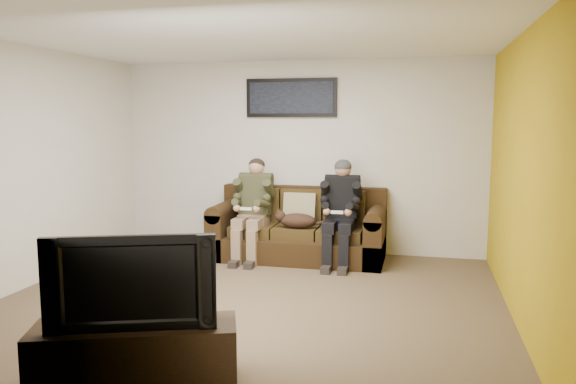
% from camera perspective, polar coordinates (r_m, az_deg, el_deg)
% --- Properties ---
extents(floor, '(5.00, 5.00, 0.00)m').
position_cam_1_polar(floor, '(5.80, -3.69, -10.84)').
color(floor, brown).
rests_on(floor, ground).
extents(ceiling, '(5.00, 5.00, 0.00)m').
position_cam_1_polar(ceiling, '(5.56, -3.92, 15.52)').
color(ceiling, silver).
rests_on(ceiling, ground).
extents(wall_back, '(5.00, 0.00, 5.00)m').
position_cam_1_polar(wall_back, '(7.70, 1.17, 3.59)').
color(wall_back, beige).
rests_on(wall_back, ground).
extents(wall_front, '(5.00, 0.00, 5.00)m').
position_cam_1_polar(wall_front, '(3.46, -14.89, -1.40)').
color(wall_front, beige).
rests_on(wall_front, ground).
extents(wall_left, '(0.00, 4.50, 4.50)m').
position_cam_1_polar(wall_left, '(6.71, -24.67, 2.34)').
color(wall_left, beige).
rests_on(wall_left, ground).
extents(wall_right, '(0.00, 4.50, 4.50)m').
position_cam_1_polar(wall_right, '(5.35, 22.70, 1.32)').
color(wall_right, beige).
rests_on(wall_right, ground).
extents(accent_wall_right, '(0.00, 4.50, 4.50)m').
position_cam_1_polar(accent_wall_right, '(5.35, 22.59, 1.33)').
color(accent_wall_right, '#B99812').
rests_on(accent_wall_right, ground).
extents(sofa, '(2.22, 0.96, 0.91)m').
position_cam_1_polar(sofa, '(7.40, 1.14, -4.04)').
color(sofa, black).
rests_on(sofa, ground).
extents(throw_pillow, '(0.42, 0.20, 0.42)m').
position_cam_1_polar(throw_pillow, '(7.39, 1.21, -1.67)').
color(throw_pillow, '#9B9166').
rests_on(throw_pillow, sofa).
extents(throw_blanket, '(0.46, 0.22, 0.08)m').
position_cam_1_polar(throw_blanket, '(7.75, -3.29, 0.70)').
color(throw_blanket, tan).
rests_on(throw_blanket, sofa).
extents(person_left, '(0.51, 0.87, 1.30)m').
position_cam_1_polar(person_left, '(7.30, -3.57, -1.12)').
color(person_left, '#8A6F56').
rests_on(person_left, sofa).
extents(person_right, '(0.51, 0.86, 1.31)m').
position_cam_1_polar(person_right, '(7.05, 5.38, -1.41)').
color(person_right, black).
rests_on(person_right, sofa).
extents(cat, '(0.66, 0.26, 0.24)m').
position_cam_1_polar(cat, '(7.10, 0.83, -2.88)').
color(cat, '#3E2618').
rests_on(cat, sofa).
extents(framed_poster, '(1.25, 0.05, 0.52)m').
position_cam_1_polar(framed_poster, '(7.68, 0.32, 9.55)').
color(framed_poster, black).
rests_on(framed_poster, wall_back).
extents(tv_stand, '(1.44, 0.88, 0.43)m').
position_cam_1_polar(tv_stand, '(4.12, -15.22, -15.71)').
color(tv_stand, black).
rests_on(tv_stand, ground).
extents(television, '(1.10, 0.52, 0.64)m').
position_cam_1_polar(television, '(3.94, -15.49, -8.52)').
color(television, black).
rests_on(television, tv_stand).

